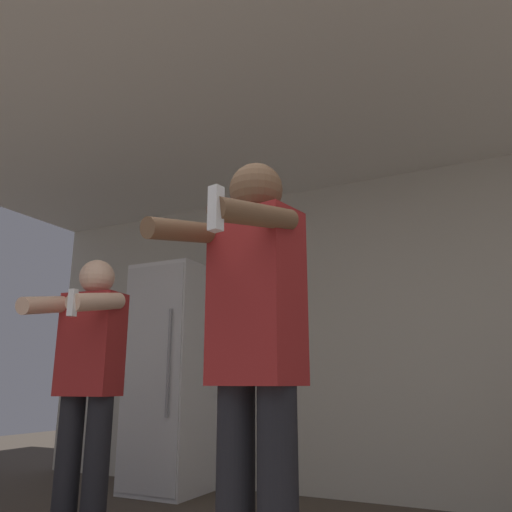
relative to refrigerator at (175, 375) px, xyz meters
name	(u,v)px	position (x,y,z in m)	size (l,w,h in m)	color
wall_back	(389,329)	(1.78, 0.37, 0.34)	(7.00, 0.06, 2.55)	beige
ceiling_slab	(312,72)	(1.78, -1.27, 1.64)	(7.00, 3.75, 0.05)	silver
refrigerator	(175,375)	(0.00, 0.00, 0.00)	(0.61, 0.72, 1.86)	white
person_woman_foreground	(254,357)	(1.78, -2.02, 0.02)	(0.46, 0.57, 1.70)	black
person_man_side	(87,375)	(0.42, -1.44, -0.03)	(0.47, 0.55, 1.59)	black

